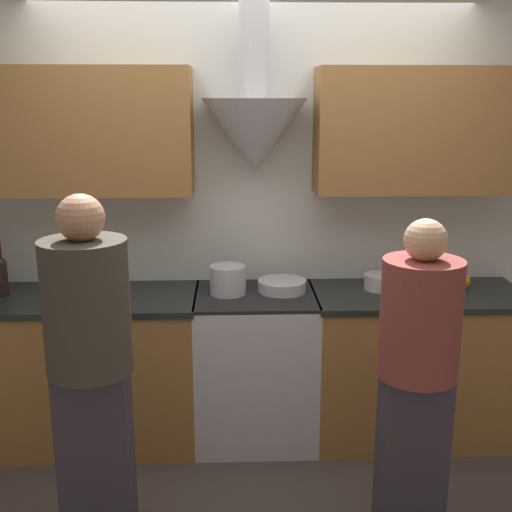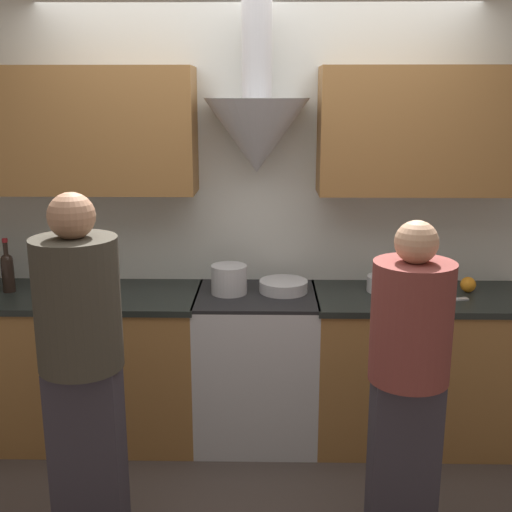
% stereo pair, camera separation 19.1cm
% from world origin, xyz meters
% --- Properties ---
extents(ground_plane, '(12.00, 12.00, 0.00)m').
position_xyz_m(ground_plane, '(0.00, 0.00, 0.00)').
color(ground_plane, '#423833').
extents(wall_back, '(8.40, 0.59, 2.60)m').
position_xyz_m(wall_back, '(-0.07, 0.58, 1.49)').
color(wall_back, silver).
rests_on(wall_back, ground_plane).
extents(counter_left, '(1.61, 0.62, 0.89)m').
position_xyz_m(counter_left, '(-1.14, 0.32, 0.45)').
color(counter_left, '#9E6B38').
rests_on(counter_left, ground_plane).
extents(counter_right, '(1.23, 0.62, 0.89)m').
position_xyz_m(counter_right, '(0.95, 0.32, 0.45)').
color(counter_right, '#9E6B38').
rests_on(counter_right, ground_plane).
extents(stove_range, '(0.69, 0.60, 0.89)m').
position_xyz_m(stove_range, '(0.00, 0.32, 0.45)').
color(stove_range, silver).
rests_on(stove_range, ground_plane).
extents(wine_bottle_4, '(0.07, 0.07, 0.32)m').
position_xyz_m(wine_bottle_4, '(-1.43, 0.34, 1.02)').
color(wine_bottle_4, black).
rests_on(wine_bottle_4, counter_left).
extents(stock_pot, '(0.21, 0.21, 0.16)m').
position_xyz_m(stock_pot, '(-0.16, 0.33, 0.97)').
color(stock_pot, silver).
rests_on(stock_pot, stove_range).
extents(mixing_bowl, '(0.28, 0.28, 0.07)m').
position_xyz_m(mixing_bowl, '(0.16, 0.37, 0.92)').
color(mixing_bowl, silver).
rests_on(mixing_bowl, stove_range).
extents(orange_fruit, '(0.09, 0.09, 0.09)m').
position_xyz_m(orange_fruit, '(1.22, 0.38, 0.94)').
color(orange_fruit, orange).
rests_on(orange_fruit, counter_right).
extents(saucepan, '(0.19, 0.19, 0.09)m').
position_xyz_m(saucepan, '(0.73, 0.39, 0.94)').
color(saucepan, silver).
rests_on(saucepan, counter_right).
extents(chefs_knife, '(0.28, 0.09, 0.01)m').
position_xyz_m(chefs_knife, '(1.05, 0.21, 0.89)').
color(chefs_knife, silver).
rests_on(chefs_knife, counter_right).
extents(person_foreground_left, '(0.36, 0.36, 1.62)m').
position_xyz_m(person_foreground_left, '(-0.74, -0.63, 0.89)').
color(person_foreground_left, '#38333D').
rests_on(person_foreground_left, ground_plane).
extents(person_foreground_right, '(0.34, 0.34, 1.50)m').
position_xyz_m(person_foreground_right, '(0.67, -0.62, 0.82)').
color(person_foreground_right, '#38333D').
rests_on(person_foreground_right, ground_plane).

